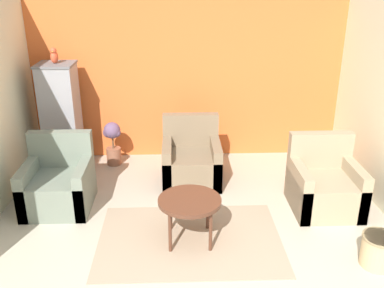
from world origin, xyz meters
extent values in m
cube|color=orange|center=(0.00, 3.40, 1.21)|extent=(4.68, 0.06, 2.43)
cube|color=gray|center=(-0.05, 1.03, 0.01)|extent=(1.95, 1.37, 0.01)
cylinder|color=#512D1E|center=(-0.05, 1.03, 0.48)|extent=(0.66, 0.66, 0.04)
cylinder|color=#512D1E|center=(-0.25, 0.83, 0.23)|extent=(0.04, 0.04, 0.46)
cylinder|color=#512D1E|center=(0.16, 0.83, 0.23)|extent=(0.04, 0.04, 0.46)
cylinder|color=#512D1E|center=(-0.25, 1.24, 0.23)|extent=(0.04, 0.04, 0.46)
cylinder|color=#512D1E|center=(0.16, 1.24, 0.23)|extent=(0.04, 0.04, 0.46)
cube|color=slate|center=(-1.61, 1.79, 0.21)|extent=(0.77, 0.78, 0.42)
cube|color=slate|center=(-1.61, 2.11, 0.64)|extent=(0.77, 0.14, 0.45)
cube|color=slate|center=(-1.94, 1.79, 0.29)|extent=(0.12, 0.78, 0.58)
cube|color=slate|center=(-1.29, 1.79, 0.29)|extent=(0.12, 0.78, 0.58)
cube|color=#9E896B|center=(1.59, 1.63, 0.21)|extent=(0.77, 0.78, 0.42)
cube|color=#9E896B|center=(1.59, 1.95, 0.64)|extent=(0.77, 0.14, 0.45)
cube|color=#9E896B|center=(1.27, 1.63, 0.29)|extent=(0.12, 0.78, 0.58)
cube|color=#9E896B|center=(1.92, 1.63, 0.29)|extent=(0.12, 0.78, 0.58)
cube|color=#7A664C|center=(0.02, 2.43, 0.21)|extent=(0.77, 0.78, 0.42)
cube|color=#7A664C|center=(0.02, 2.74, 0.64)|extent=(0.77, 0.14, 0.45)
cube|color=#7A664C|center=(-0.31, 2.43, 0.29)|extent=(0.12, 0.78, 0.58)
cube|color=#7A664C|center=(0.35, 2.43, 0.29)|extent=(0.12, 0.78, 0.58)
cube|color=slate|center=(-1.80, 2.97, 0.04)|extent=(0.59, 0.59, 0.09)
cube|color=#939399|center=(-1.80, 2.97, 0.80)|extent=(0.48, 0.48, 1.41)
cube|color=slate|center=(-1.80, 2.97, 1.52)|extent=(0.50, 0.50, 0.03)
ellipsoid|color=#D14C2D|center=(-1.80, 2.97, 1.61)|extent=(0.10, 0.13, 0.16)
sphere|color=#D14C2D|center=(-1.80, 2.96, 1.71)|extent=(0.09, 0.09, 0.09)
cone|color=gold|center=(-1.80, 2.92, 1.70)|extent=(0.04, 0.04, 0.04)
cone|color=#D14C2D|center=(-1.80, 3.03, 1.60)|extent=(0.05, 0.10, 0.14)
cylinder|color=brown|center=(-1.12, 3.04, 0.13)|extent=(0.21, 0.21, 0.26)
cylinder|color=brown|center=(-1.12, 3.04, 0.36)|extent=(0.03, 0.03, 0.19)
sphere|color=#664C6B|center=(-1.12, 3.04, 0.54)|extent=(0.24, 0.24, 0.24)
sphere|color=#664C6B|center=(-1.18, 3.06, 0.49)|extent=(0.15, 0.15, 0.15)
sphere|color=#664C6B|center=(-1.06, 3.02, 0.51)|extent=(0.13, 0.13, 0.13)
cylinder|color=tan|center=(1.78, 0.55, 0.16)|extent=(0.33, 0.33, 0.32)
cylinder|color=#957E57|center=(1.78, 0.55, 0.31)|extent=(0.35, 0.35, 0.02)
camera|label=1|loc=(-0.17, -2.85, 2.68)|focal=40.00mm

